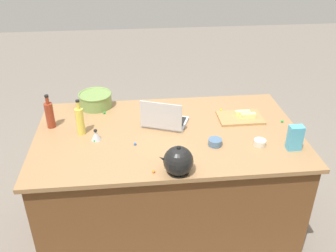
{
  "coord_description": "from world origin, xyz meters",
  "views": [
    {
      "loc": [
        0.23,
        2.24,
        2.25
      ],
      "look_at": [
        0.0,
        0.0,
        0.95
      ],
      "focal_mm": 39.81,
      "sensor_mm": 36.0,
      "label": 1
    }
  ],
  "objects_px": {
    "bottle_oil": "(80,120)",
    "ramekin_medium": "(215,142)",
    "butter_stick_left": "(243,113)",
    "butter_stick_right": "(248,116)",
    "kettle": "(178,161)",
    "kitchen_timer": "(96,135)",
    "bottle_soy": "(50,114)",
    "candy_bag": "(295,138)",
    "cutting_board": "(240,118)",
    "laptop": "(164,120)",
    "ramekin_small": "(260,143)",
    "mixing_bowl_large": "(95,100)"
  },
  "relations": [
    {
      "from": "kettle",
      "to": "kitchen_timer",
      "type": "distance_m",
      "value": 0.66
    },
    {
      "from": "butter_stick_left",
      "to": "butter_stick_right",
      "type": "relative_size",
      "value": 1.0
    },
    {
      "from": "laptop",
      "to": "bottle_soy",
      "type": "bearing_deg",
      "value": -4.51
    },
    {
      "from": "ramekin_small",
      "to": "candy_bag",
      "type": "relative_size",
      "value": 0.48
    },
    {
      "from": "kettle",
      "to": "butter_stick_right",
      "type": "xyz_separation_m",
      "value": [
        -0.6,
        -0.59,
        -0.04
      ]
    },
    {
      "from": "butter_stick_left",
      "to": "kettle",
      "type": "bearing_deg",
      "value": 47.88
    },
    {
      "from": "laptop",
      "to": "kettle",
      "type": "height_order",
      "value": "laptop"
    },
    {
      "from": "butter_stick_left",
      "to": "kitchen_timer",
      "type": "height_order",
      "value": "kitchen_timer"
    },
    {
      "from": "bottle_oil",
      "to": "ramekin_medium",
      "type": "xyz_separation_m",
      "value": [
        -0.9,
        0.24,
        -0.08
      ]
    },
    {
      "from": "kettle",
      "to": "candy_bag",
      "type": "distance_m",
      "value": 0.8
    },
    {
      "from": "laptop",
      "to": "kitchen_timer",
      "type": "bearing_deg",
      "value": 17.15
    },
    {
      "from": "bottle_soy",
      "to": "butter_stick_right",
      "type": "bearing_deg",
      "value": 178.22
    },
    {
      "from": "ramekin_small",
      "to": "bottle_soy",
      "type": "bearing_deg",
      "value": -15.45
    },
    {
      "from": "bottle_soy",
      "to": "butter_stick_left",
      "type": "xyz_separation_m",
      "value": [
        -1.41,
        -0.0,
        -0.07
      ]
    },
    {
      "from": "bottle_soy",
      "to": "candy_bag",
      "type": "distance_m",
      "value": 1.69
    },
    {
      "from": "butter_stick_left",
      "to": "candy_bag",
      "type": "height_order",
      "value": "candy_bag"
    },
    {
      "from": "bottle_oil",
      "to": "ramekin_small",
      "type": "distance_m",
      "value": 1.23
    },
    {
      "from": "butter_stick_right",
      "to": "ramekin_medium",
      "type": "xyz_separation_m",
      "value": [
        0.32,
        0.32,
        -0.01
      ]
    },
    {
      "from": "laptop",
      "to": "ramekin_medium",
      "type": "xyz_separation_m",
      "value": [
        -0.31,
        0.3,
        -0.02
      ]
    },
    {
      "from": "laptop",
      "to": "bottle_soy",
      "type": "xyz_separation_m",
      "value": [
        0.81,
        -0.06,
        0.05
      ]
    },
    {
      "from": "laptop",
      "to": "mixing_bowl_large",
      "type": "xyz_separation_m",
      "value": [
        0.51,
        -0.36,
        0.01
      ]
    },
    {
      "from": "butter_stick_left",
      "to": "kitchen_timer",
      "type": "distance_m",
      "value": 1.1
    },
    {
      "from": "cutting_board",
      "to": "butter_stick_right",
      "type": "distance_m",
      "value": 0.06
    },
    {
      "from": "butter_stick_right",
      "to": "ramekin_medium",
      "type": "height_order",
      "value": "butter_stick_right"
    },
    {
      "from": "bottle_soy",
      "to": "candy_bag",
      "type": "xyz_separation_m",
      "value": [
        -1.62,
        0.46,
        -0.02
      ]
    },
    {
      "from": "butter_stick_right",
      "to": "ramekin_medium",
      "type": "relative_size",
      "value": 1.21
    },
    {
      "from": "kitchen_timer",
      "to": "butter_stick_right",
      "type": "bearing_deg",
      "value": -171.46
    },
    {
      "from": "mixing_bowl_large",
      "to": "cutting_board",
      "type": "distance_m",
      "value": 1.14
    },
    {
      "from": "bottle_soy",
      "to": "bottle_oil",
      "type": "distance_m",
      "value": 0.25
    },
    {
      "from": "bottle_oil",
      "to": "candy_bag",
      "type": "distance_m",
      "value": 1.44
    },
    {
      "from": "bottle_oil",
      "to": "cutting_board",
      "type": "xyz_separation_m",
      "value": [
        -1.16,
        -0.09,
        -0.1
      ]
    },
    {
      "from": "kettle",
      "to": "candy_bag",
      "type": "height_order",
      "value": "kettle"
    },
    {
      "from": "laptop",
      "to": "butter_stick_left",
      "type": "xyz_separation_m",
      "value": [
        -0.6,
        -0.06,
        -0.01
      ]
    },
    {
      "from": "bottle_oil",
      "to": "cutting_board",
      "type": "distance_m",
      "value": 1.17
    },
    {
      "from": "kettle",
      "to": "kitchen_timer",
      "type": "height_order",
      "value": "kettle"
    },
    {
      "from": "laptop",
      "to": "bottle_oil",
      "type": "distance_m",
      "value": 0.59
    },
    {
      "from": "candy_bag",
      "to": "bottle_soy",
      "type": "bearing_deg",
      "value": -15.74
    },
    {
      "from": "bottle_oil",
      "to": "kitchen_timer",
      "type": "height_order",
      "value": "bottle_oil"
    },
    {
      "from": "bottle_soy",
      "to": "ramekin_medium",
      "type": "xyz_separation_m",
      "value": [
        -1.12,
        0.36,
        -0.08
      ]
    },
    {
      "from": "bottle_oil",
      "to": "cutting_board",
      "type": "height_order",
      "value": "bottle_oil"
    },
    {
      "from": "mixing_bowl_large",
      "to": "ramekin_medium",
      "type": "xyz_separation_m",
      "value": [
        -0.82,
        0.66,
        -0.04
      ]
    },
    {
      "from": "kitchen_timer",
      "to": "kettle",
      "type": "bearing_deg",
      "value": 140.51
    },
    {
      "from": "bottle_oil",
      "to": "butter_stick_right",
      "type": "xyz_separation_m",
      "value": [
        -1.22,
        -0.07,
        -0.07
      ]
    },
    {
      "from": "laptop",
      "to": "butter_stick_right",
      "type": "height_order",
      "value": "laptop"
    },
    {
      "from": "butter_stick_left",
      "to": "kitchen_timer",
      "type": "bearing_deg",
      "value": 11.08
    },
    {
      "from": "kettle",
      "to": "butter_stick_left",
      "type": "relative_size",
      "value": 1.94
    },
    {
      "from": "cutting_board",
      "to": "candy_bag",
      "type": "distance_m",
      "value": 0.5
    },
    {
      "from": "butter_stick_right",
      "to": "ramekin_small",
      "type": "bearing_deg",
      "value": 86.51
    },
    {
      "from": "bottle_oil",
      "to": "ramekin_small",
      "type": "height_order",
      "value": "bottle_oil"
    },
    {
      "from": "cutting_board",
      "to": "bottle_soy",
      "type": "bearing_deg",
      "value": -0.92
    }
  ]
}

